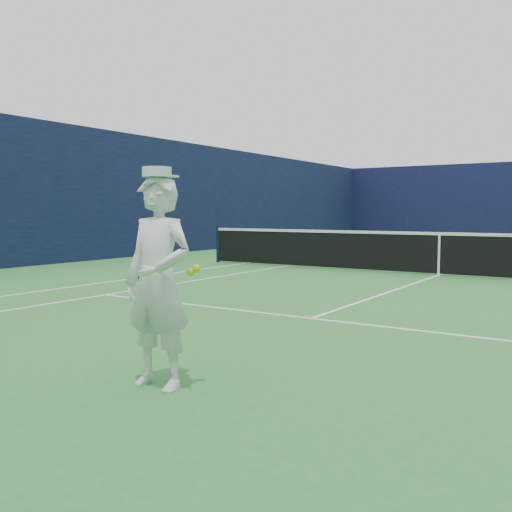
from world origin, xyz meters
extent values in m
plane|color=#2C7431|center=(0.00, 0.00, 0.00)|extent=(80.00, 80.00, 0.00)
cube|color=white|center=(-5.49, 0.00, 0.00)|extent=(0.06, 23.83, 0.01)
cube|color=white|center=(-4.12, 0.00, 0.00)|extent=(0.06, 23.77, 0.01)
cube|color=white|center=(0.00, 6.40, 0.00)|extent=(8.23, 0.06, 0.01)
cube|color=white|center=(0.00, -6.40, 0.00)|extent=(8.23, 0.06, 0.01)
cube|color=white|center=(0.00, 0.00, 0.00)|extent=(0.06, 12.80, 0.01)
cube|color=#0E1636|center=(-10.00, 0.00, 2.00)|extent=(0.12, 36.12, 4.00)
cylinder|color=#141E4C|center=(-6.40, 0.00, 0.54)|extent=(0.09, 0.09, 1.07)
cube|color=black|center=(0.00, 0.00, 0.50)|extent=(12.79, 0.02, 0.92)
cube|color=white|center=(0.00, 0.00, 0.97)|extent=(12.79, 0.04, 0.07)
cube|color=white|center=(0.00, 0.00, 0.47)|extent=(0.05, 0.03, 0.94)
imported|color=white|center=(0.34, -9.84, 0.89)|extent=(0.67, 0.46, 1.79)
cylinder|color=white|center=(0.34, -9.84, 1.81)|extent=(0.24, 0.24, 0.08)
cube|color=white|center=(0.34, -9.71, 1.78)|extent=(0.18, 0.11, 0.02)
cylinder|color=navy|center=(0.06, -9.77, 0.92)|extent=(0.04, 0.09, 0.22)
cube|color=#1E39A4|center=(0.06, -9.71, 0.74)|extent=(0.02, 0.02, 0.14)
torus|color=#1E39A4|center=(0.05, -9.65, 0.54)|extent=(0.30, 0.11, 0.29)
cube|color=beige|center=(0.05, -9.65, 0.54)|extent=(0.22, 0.01, 0.30)
sphere|color=#CEEA1A|center=(0.60, -9.73, 0.98)|extent=(0.07, 0.07, 0.07)
sphere|color=#CEEA1A|center=(0.64, -9.71, 1.01)|extent=(0.07, 0.07, 0.07)
camera|label=1|loc=(3.59, -13.36, 1.48)|focal=40.00mm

